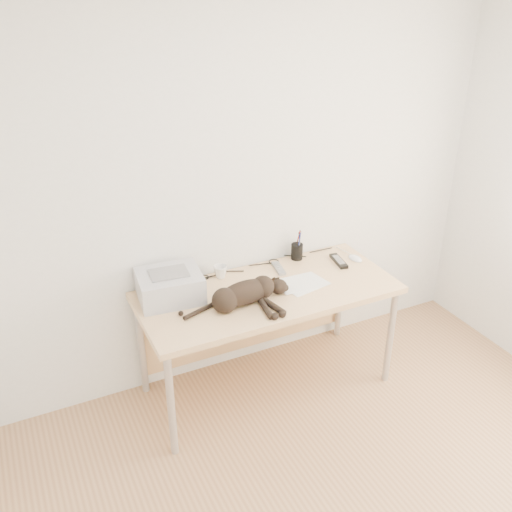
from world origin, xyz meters
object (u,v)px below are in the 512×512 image
desk (262,302)px  pen_cup (297,251)px  mouse (355,257)px  printer (170,286)px  mug (220,272)px  cat (243,295)px

desk → pen_cup: (0.36, 0.20, 0.19)m
desk → mouse: 0.73m
printer → mouse: bearing=-2.7°
desk → mug: mug is taller
mouse → mug: bearing=163.7°
desk → cat: cat is taller
desk → mug: 0.33m
pen_cup → printer: bearing=-172.7°
mouse → pen_cup: bearing=146.8°
printer → pen_cup: 0.94m
printer → mouse: 1.29m
mug → mouse: mug is taller
mug → printer: bearing=-164.2°
desk → cat: (-0.21, -0.18, 0.20)m
desk → printer: bearing=171.6°
mouse → cat: bearing=-174.1°
printer → mouse: (1.29, -0.06, -0.07)m
mug → pen_cup: 0.57m
desk → printer: printer is taller
desk → mouse: mouse is taller
desk → pen_cup: size_ratio=7.84×
mug → pen_cup: size_ratio=0.43×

